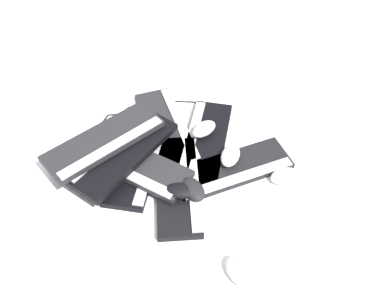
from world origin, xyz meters
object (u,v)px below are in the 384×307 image
Objects in this scene: mouse_3 at (193,189)px; keyboard_7 at (104,141)px; keyboard_1 at (138,160)px; keyboard_3 at (232,170)px; keyboard_2 at (178,184)px; keyboard_6 at (124,152)px; keyboard_5 at (131,164)px; mouse_4 at (204,129)px; keyboard_0 at (167,127)px; mouse_5 at (230,155)px; mouse_2 at (238,271)px; mouse_1 at (180,191)px; keyboard_4 at (205,143)px; mouse_0 at (285,176)px.

keyboard_7 is at bearing 33.40° from mouse_3.
keyboard_1 is 0.35m from keyboard_3.
keyboard_6 reaches higher than keyboard_2.
keyboard_5 is (0.19, 0.31, 0.03)m from keyboard_3.
mouse_4 is at bearing -35.93° from mouse_3.
keyboard_3 is at bearing -102.00° from keyboard_2.
keyboard_5 reaches higher than keyboard_0.
keyboard_0 is 4.20× the size of mouse_3.
mouse_4 is 0.17m from mouse_5.
keyboard_2 is 0.08m from mouse_3.
mouse_3 is at bearing -149.91° from keyboard_7.
mouse_3 is 1.00× the size of mouse_5.
mouse_2 reaches higher than keyboard_2.
keyboard_6 is 0.26m from mouse_1.
keyboard_2 is 0.07m from mouse_1.
keyboard_0 is 0.67m from mouse_2.
keyboard_0 is 0.30m from mouse_5.
mouse_4 and mouse_5 have the same top height.
keyboard_1 is 0.27m from keyboard_4.
keyboard_2 is 0.38m from mouse_0.
mouse_0 is at bearing -103.85° from mouse_3.
mouse_2 is (-0.22, 0.36, 0.00)m from mouse_0.
mouse_0 is 0.42m from mouse_2.
keyboard_4 is at bearing -95.17° from keyboard_5.
keyboard_5 is 4.16× the size of mouse_3.
mouse_5 is at bearing -123.98° from keyboard_7.
keyboard_3 is at bearing 148.79° from mouse_2.
mouse_0 is 0.36m from mouse_4.
mouse_0 is (-0.34, -0.41, 0.01)m from keyboard_1.
keyboard_2 is at bearing -146.69° from keyboard_7.
keyboard_1 is 0.26m from mouse_3.
keyboard_2 is 1.08× the size of keyboard_4.
keyboard_6 is 0.08m from keyboard_7.
keyboard_1 is at bearing -53.92° from keyboard_5.
keyboard_3 is 0.40m from keyboard_6.
mouse_2 is 0.32m from mouse_3.
mouse_1 reaches higher than mouse_2.
keyboard_4 is 0.28m from mouse_1.
mouse_4 is at bearing -22.76° from keyboard_4.
keyboard_2 is 0.31m from keyboard_7.
mouse_4 is at bearing 159.06° from mouse_2.
mouse_2 is 1.00× the size of mouse_4.
keyboard_5 is at bearing -24.96° from mouse_0.
keyboard_0 and keyboard_3 have the same top height.
mouse_1 reaches higher than keyboard_2.
keyboard_0 is 0.28m from keyboard_7.
keyboard_4 is at bearing -52.09° from mouse_0.
keyboard_6 is 0.58m from mouse_2.
keyboard_7 is at bearing 70.48° from keyboard_4.
mouse_0 is at bearing -164.47° from mouse_1.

